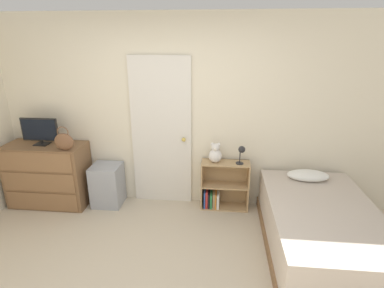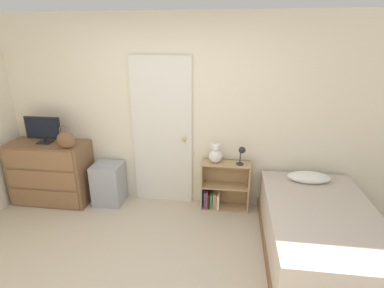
{
  "view_description": "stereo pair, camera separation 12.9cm",
  "coord_description": "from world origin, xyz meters",
  "px_view_note": "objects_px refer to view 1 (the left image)",
  "views": [
    {
      "loc": [
        0.63,
        -1.92,
        2.22
      ],
      "look_at": [
        0.27,
        1.66,
        0.96
      ],
      "focal_mm": 28.0,
      "sensor_mm": 36.0,
      "label": 1
    },
    {
      "loc": [
        0.76,
        -1.91,
        2.22
      ],
      "look_at": [
        0.27,
        1.66,
        0.96
      ],
      "focal_mm": 28.0,
      "sensor_mm": 36.0,
      "label": 2
    }
  ],
  "objects_px": {
    "handbag": "(64,141)",
    "bed": "(320,229)",
    "storage_bin": "(108,185)",
    "tv": "(40,131)",
    "bookshelf": "(221,188)",
    "teddy_bear": "(215,154)",
    "desk_lamp": "(241,152)",
    "dresser": "(49,175)"
  },
  "relations": [
    {
      "from": "handbag",
      "to": "bed",
      "type": "distance_m",
      "value": 3.22
    },
    {
      "from": "bed",
      "to": "storage_bin",
      "type": "bearing_deg",
      "value": 164.37
    },
    {
      "from": "tv",
      "to": "bookshelf",
      "type": "height_order",
      "value": "tv"
    },
    {
      "from": "teddy_bear",
      "to": "bed",
      "type": "xyz_separation_m",
      "value": [
        1.17,
        -0.81,
        -0.51
      ]
    },
    {
      "from": "storage_bin",
      "to": "teddy_bear",
      "type": "xyz_separation_m",
      "value": [
        1.49,
        0.06,
        0.5
      ]
    },
    {
      "from": "handbag",
      "to": "desk_lamp",
      "type": "relative_size",
      "value": 1.26
    },
    {
      "from": "tv",
      "to": "handbag",
      "type": "xyz_separation_m",
      "value": [
        0.42,
        -0.18,
        -0.07
      ]
    },
    {
      "from": "bookshelf",
      "to": "teddy_bear",
      "type": "bearing_deg",
      "value": -173.72
    },
    {
      "from": "teddy_bear",
      "to": "storage_bin",
      "type": "bearing_deg",
      "value": -177.56
    },
    {
      "from": "dresser",
      "to": "desk_lamp",
      "type": "height_order",
      "value": "desk_lamp"
    },
    {
      "from": "storage_bin",
      "to": "teddy_bear",
      "type": "distance_m",
      "value": 1.57
    },
    {
      "from": "tv",
      "to": "handbag",
      "type": "bearing_deg",
      "value": -22.75
    },
    {
      "from": "handbag",
      "to": "storage_bin",
      "type": "height_order",
      "value": "handbag"
    },
    {
      "from": "storage_bin",
      "to": "teddy_bear",
      "type": "bearing_deg",
      "value": 2.44
    },
    {
      "from": "storage_bin",
      "to": "bookshelf",
      "type": "xyz_separation_m",
      "value": [
        1.58,
        0.07,
        -0.01
      ]
    },
    {
      "from": "teddy_bear",
      "to": "dresser",
      "type": "bearing_deg",
      "value": -177.02
    },
    {
      "from": "dresser",
      "to": "teddy_bear",
      "type": "xyz_separation_m",
      "value": [
        2.3,
        0.12,
        0.35
      ]
    },
    {
      "from": "bookshelf",
      "to": "teddy_bear",
      "type": "xyz_separation_m",
      "value": [
        -0.09,
        -0.01,
        0.51
      ]
    },
    {
      "from": "dresser",
      "to": "handbag",
      "type": "relative_size",
      "value": 3.41
    },
    {
      "from": "handbag",
      "to": "desk_lamp",
      "type": "bearing_deg",
      "value": 6.08
    },
    {
      "from": "tv",
      "to": "bed",
      "type": "relative_size",
      "value": 0.27
    },
    {
      "from": "tv",
      "to": "handbag",
      "type": "distance_m",
      "value": 0.46
    },
    {
      "from": "tv",
      "to": "teddy_bear",
      "type": "xyz_separation_m",
      "value": [
        2.33,
        0.1,
        -0.28
      ]
    },
    {
      "from": "teddy_bear",
      "to": "desk_lamp",
      "type": "xyz_separation_m",
      "value": [
        0.34,
        -0.04,
        0.06
      ]
    },
    {
      "from": "storage_bin",
      "to": "bed",
      "type": "height_order",
      "value": "bed"
    },
    {
      "from": "handbag",
      "to": "teddy_bear",
      "type": "relative_size",
      "value": 1.16
    },
    {
      "from": "handbag",
      "to": "desk_lamp",
      "type": "xyz_separation_m",
      "value": [
        2.25,
        0.24,
        -0.15
      ]
    },
    {
      "from": "dresser",
      "to": "teddy_bear",
      "type": "relative_size",
      "value": 3.96
    },
    {
      "from": "tv",
      "to": "storage_bin",
      "type": "xyz_separation_m",
      "value": [
        0.84,
        0.04,
        -0.78
      ]
    },
    {
      "from": "bookshelf",
      "to": "desk_lamp",
      "type": "bearing_deg",
      "value": -10.65
    },
    {
      "from": "bookshelf",
      "to": "storage_bin",
      "type": "bearing_deg",
      "value": -177.34
    },
    {
      "from": "storage_bin",
      "to": "bookshelf",
      "type": "relative_size",
      "value": 0.87
    },
    {
      "from": "bed",
      "to": "desk_lamp",
      "type": "bearing_deg",
      "value": 137.27
    },
    {
      "from": "dresser",
      "to": "storage_bin",
      "type": "bearing_deg",
      "value": 3.97
    },
    {
      "from": "desk_lamp",
      "to": "storage_bin",
      "type": "bearing_deg",
      "value": -179.12
    },
    {
      "from": "dresser",
      "to": "storage_bin",
      "type": "relative_size",
      "value": 1.83
    },
    {
      "from": "tv",
      "to": "teddy_bear",
      "type": "bearing_deg",
      "value": 2.44
    },
    {
      "from": "desk_lamp",
      "to": "bed",
      "type": "relative_size",
      "value": 0.13
    },
    {
      "from": "teddy_bear",
      "to": "desk_lamp",
      "type": "height_order",
      "value": "teddy_bear"
    },
    {
      "from": "storage_bin",
      "to": "desk_lamp",
      "type": "distance_m",
      "value": 1.91
    },
    {
      "from": "teddy_bear",
      "to": "bed",
      "type": "relative_size",
      "value": 0.14
    },
    {
      "from": "bed",
      "to": "dresser",
      "type": "bearing_deg",
      "value": 168.79
    }
  ]
}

